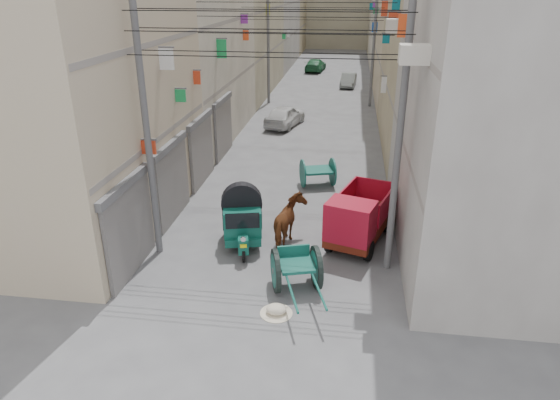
% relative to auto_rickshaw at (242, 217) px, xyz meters
% --- Properties ---
extents(building_row_left, '(8.00, 62.00, 14.00)m').
position_rel_auto_rickshaw_xyz_m(building_row_left, '(-6.95, 27.25, 5.50)').
color(building_row_left, tan).
rests_on(building_row_left, ground).
extents(building_row_right, '(8.00, 62.00, 14.00)m').
position_rel_auto_rickshaw_xyz_m(building_row_right, '(9.04, 27.25, 5.50)').
color(building_row_right, '#A7A39D').
rests_on(building_row_right, ground).
extents(shutters_left, '(0.18, 14.40, 2.88)m').
position_rel_auto_rickshaw_xyz_m(shutters_left, '(-2.87, 3.50, 0.53)').
color(shutters_left, '#49494E').
rests_on(shutters_left, ground).
extents(signboards, '(8.22, 40.52, 5.67)m').
position_rel_auto_rickshaw_xyz_m(signboards, '(1.03, 14.78, 2.47)').
color(signboards, '#1A944A').
rests_on(signboards, ground).
extents(ac_units, '(0.70, 6.55, 3.35)m').
position_rel_auto_rickshaw_xyz_m(ac_units, '(4.69, 0.79, 6.47)').
color(ac_units, beige).
rests_on(ac_units, ground).
extents(utility_poles, '(7.40, 22.20, 8.00)m').
position_rel_auto_rickshaw_xyz_m(utility_poles, '(1.04, 10.12, 3.04)').
color(utility_poles, '#525254').
rests_on(utility_poles, ground).
extents(overhead_cables, '(7.40, 22.52, 1.12)m').
position_rel_auto_rickshaw_xyz_m(overhead_cables, '(1.04, 7.52, 5.81)').
color(overhead_cables, black).
rests_on(overhead_cables, ground).
extents(auto_rickshaw, '(1.67, 2.40, 1.63)m').
position_rel_auto_rickshaw_xyz_m(auto_rickshaw, '(0.00, 0.00, 0.00)').
color(auto_rickshaw, black).
rests_on(auto_rickshaw, ground).
extents(tonga_cart, '(1.78, 2.92, 1.24)m').
position_rel_auto_rickshaw_xyz_m(tonga_cart, '(2.03, -2.39, -0.31)').
color(tonga_cart, black).
rests_on(tonga_cart, ground).
extents(mini_truck, '(2.40, 3.57, 1.85)m').
position_rel_auto_rickshaw_xyz_m(mini_truck, '(3.70, 0.36, -0.07)').
color(mini_truck, black).
rests_on(mini_truck, ground).
extents(second_cart, '(1.64, 1.54, 1.20)m').
position_rel_auto_rickshaw_xyz_m(second_cart, '(2.08, 5.50, -0.32)').
color(second_cart, '#125145').
rests_on(second_cart, ground).
extents(feed_sack, '(0.53, 0.43, 0.27)m').
position_rel_auto_rickshaw_xyz_m(feed_sack, '(1.66, -3.64, -0.83)').
color(feed_sack, beige).
rests_on(feed_sack, ground).
extents(horse, '(1.02, 1.96, 1.60)m').
position_rel_auto_rickshaw_xyz_m(horse, '(1.54, 0.12, -0.16)').
color(horse, brown).
rests_on(horse, ground).
extents(distant_car_white, '(2.38, 4.01, 1.28)m').
position_rel_auto_rickshaw_xyz_m(distant_car_white, '(-0.57, 14.95, -0.32)').
color(distant_car_white, silver).
rests_on(distant_car_white, ground).
extents(distant_car_grey, '(1.38, 3.37, 1.08)m').
position_rel_auto_rickshaw_xyz_m(distant_car_grey, '(3.04, 28.17, -0.42)').
color(distant_car_grey, slate).
rests_on(distant_car_grey, ground).
extents(distant_car_green, '(2.03, 4.21, 1.18)m').
position_rel_auto_rickshaw_xyz_m(distant_car_green, '(-0.29, 35.88, -0.37)').
color(distant_car_green, '#216038').
rests_on(distant_car_green, ground).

